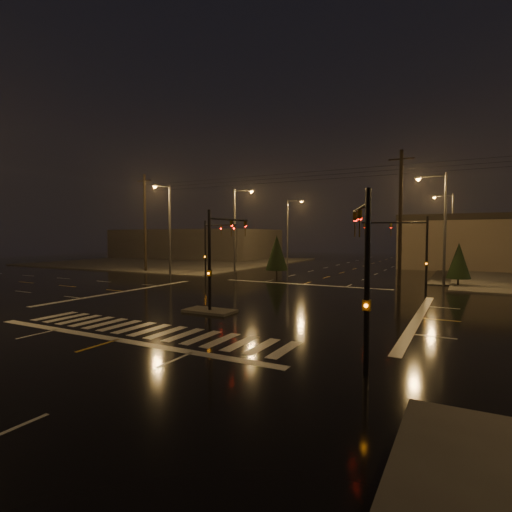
# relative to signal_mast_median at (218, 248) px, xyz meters

# --- Properties ---
(ground) EXTENTS (140.00, 140.00, 0.00)m
(ground) POSITION_rel_signal_mast_median_xyz_m (-0.00, 3.07, -3.75)
(ground) COLOR black
(ground) RESTS_ON ground
(sidewalk_nw) EXTENTS (36.00, 36.00, 0.12)m
(sidewalk_nw) POSITION_rel_signal_mast_median_xyz_m (-30.00, 33.07, -3.69)
(sidewalk_nw) COLOR #4C4944
(sidewalk_nw) RESTS_ON ground
(median_island) EXTENTS (3.00, 1.60, 0.15)m
(median_island) POSITION_rel_signal_mast_median_xyz_m (-0.00, -0.93, -3.68)
(median_island) COLOR #4C4944
(median_island) RESTS_ON ground
(crosswalk) EXTENTS (15.00, 2.60, 0.01)m
(crosswalk) POSITION_rel_signal_mast_median_xyz_m (-0.00, -5.93, -3.75)
(crosswalk) COLOR beige
(crosswalk) RESTS_ON ground
(stop_bar_near) EXTENTS (16.00, 0.50, 0.01)m
(stop_bar_near) POSITION_rel_signal_mast_median_xyz_m (-0.00, -7.93, -3.75)
(stop_bar_near) COLOR beige
(stop_bar_near) RESTS_ON ground
(stop_bar_far) EXTENTS (16.00, 0.50, 0.01)m
(stop_bar_far) POSITION_rel_signal_mast_median_xyz_m (-0.00, 14.07, -3.75)
(stop_bar_far) COLOR beige
(stop_bar_far) RESTS_ON ground
(commercial_block) EXTENTS (30.00, 18.00, 5.60)m
(commercial_block) POSITION_rel_signal_mast_median_xyz_m (-35.00, 45.07, -0.95)
(commercial_block) COLOR #3F3937
(commercial_block) RESTS_ON ground
(signal_mast_median) EXTENTS (0.25, 4.59, 6.00)m
(signal_mast_median) POSITION_rel_signal_mast_median_xyz_m (0.00, 0.00, 0.00)
(signal_mast_median) COLOR black
(signal_mast_median) RESTS_ON ground
(signal_mast_ne) EXTENTS (4.84, 1.86, 6.00)m
(signal_mast_ne) POSITION_rel_signal_mast_median_xyz_m (9.50, 13.21, 0.04)
(signal_mast_ne) COLOR black
(signal_mast_ne) RESTS_ON ground
(signal_mast_nw) EXTENTS (4.84, 1.86, 6.00)m
(signal_mast_nw) POSITION_rel_signal_mast_median_xyz_m (-9.50, 13.21, 0.04)
(signal_mast_nw) COLOR black
(signal_mast_nw) RESTS_ON ground
(signal_mast_se) EXTENTS (1.55, 3.87, 6.00)m
(signal_mast_se) POSITION_rel_signal_mast_median_xyz_m (10.23, -6.68, -0.04)
(signal_mast_se) COLOR black
(signal_mast_se) RESTS_ON ground
(streetlight_1) EXTENTS (2.77, 0.32, 10.00)m
(streetlight_1) POSITION_rel_signal_mast_median_xyz_m (-11.18, 21.07, 2.05)
(streetlight_1) COLOR #38383A
(streetlight_1) RESTS_ON ground
(streetlight_2) EXTENTS (2.77, 0.32, 10.00)m
(streetlight_2) POSITION_rel_signal_mast_median_xyz_m (-11.18, 37.07, 2.05)
(streetlight_2) COLOR #38383A
(streetlight_2) RESTS_ON ground
(streetlight_3) EXTENTS (2.77, 0.32, 10.00)m
(streetlight_3) POSITION_rel_signal_mast_median_xyz_m (11.18, 19.07, 2.05)
(streetlight_3) COLOR #38383A
(streetlight_3) RESTS_ON ground
(streetlight_4) EXTENTS (2.77, 0.32, 10.00)m
(streetlight_4) POSITION_rel_signal_mast_median_xyz_m (11.18, 39.07, 2.05)
(streetlight_4) COLOR #38383A
(streetlight_4) RESTS_ON ground
(streetlight_5) EXTENTS (0.32, 2.77, 10.00)m
(streetlight_5) POSITION_rel_signal_mast_median_xyz_m (-16.00, 14.26, 2.05)
(streetlight_5) COLOR #38383A
(streetlight_5) RESTS_ON ground
(utility_pole_0) EXTENTS (2.20, 0.32, 12.00)m
(utility_pole_0) POSITION_rel_signal_mast_median_xyz_m (-22.00, 17.07, 2.38)
(utility_pole_0) COLOR black
(utility_pole_0) RESTS_ON ground
(utility_pole_1) EXTENTS (2.20, 0.32, 12.00)m
(utility_pole_1) POSITION_rel_signal_mast_median_xyz_m (8.00, 17.07, 2.38)
(utility_pole_1) COLOR black
(utility_pole_1) RESTS_ON ground
(conifer_0) EXTENTS (2.02, 2.02, 3.86)m
(conifer_0) POSITION_rel_signal_mast_median_xyz_m (12.65, 19.18, -1.48)
(conifer_0) COLOR black
(conifer_0) RESTS_ON ground
(conifer_3) EXTENTS (2.45, 2.45, 4.53)m
(conifer_3) POSITION_rel_signal_mast_median_xyz_m (-5.11, 19.36, -1.14)
(conifer_3) COLOR black
(conifer_3) RESTS_ON ground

